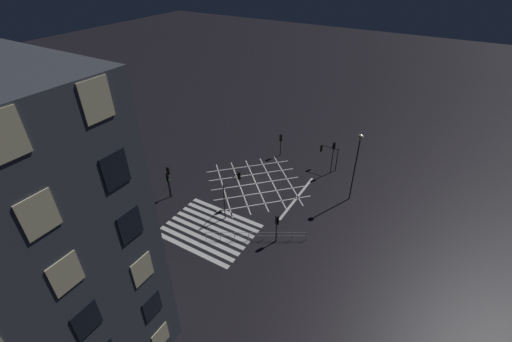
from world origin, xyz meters
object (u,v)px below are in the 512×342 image
Objects in this scene: traffic_light_ne_cross at (333,152)px; street_tree_near at (113,177)px; traffic_light_sw_cross at (169,176)px; traffic_light_median_north at (281,141)px; traffic_light_ne_main at (328,152)px; traffic_light_median_south at (232,186)px; traffic_light_se_cross at (277,223)px; traffic_light_sw_main at (168,181)px; street_tree_far at (114,169)px; street_lamp_east at (144,169)px; street_lamp_west at (358,151)px.

street_tree_near reaches higher than traffic_light_ne_cross.
traffic_light_sw_cross is 20.07m from traffic_light_ne_cross.
traffic_light_median_north is 6.66m from traffic_light_ne_main.
traffic_light_ne_main is at bearing -22.97° from traffic_light_median_south.
traffic_light_sw_main is at bearing 89.60° from traffic_light_se_cross.
street_tree_near is at bearing -132.16° from traffic_light_sw_main.
street_tree_far is (-18.36, -3.17, 1.99)m from traffic_light_se_cross.
traffic_light_median_south is 1.10× the size of traffic_light_sw_cross.
traffic_light_se_cross is at bearing 12.88° from street_tree_near.
street_tree_far reaches higher than traffic_light_median_north.
street_lamp_east is at bearing 130.25° from traffic_light_median_south.
traffic_light_median_south reaches higher than traffic_light_ne_main.
street_lamp_west is at bearing 30.93° from street_tree_far.
street_tree_near is (-11.36, -5.90, 0.66)m from traffic_light_median_south.
traffic_light_se_cross is at bearing 25.85° from traffic_light_median_north.
traffic_light_median_south is at bearing 12.98° from traffic_light_sw_main.
street_tree_near is (-17.70, -4.05, 1.64)m from traffic_light_se_cross.
traffic_light_se_cross is 0.37× the size of street_lamp_east.
street_lamp_west is at bearing 39.44° from street_lamp_east.
traffic_light_median_north is (-0.96, 13.21, -0.94)m from traffic_light_median_south.
street_tree_far is (-4.41, -3.27, 1.97)m from traffic_light_sw_main.
street_lamp_east is (1.12, -3.94, 3.46)m from traffic_light_sw_cross.
street_lamp_west is at bearing 67.49° from traffic_light_median_north.
traffic_light_median_south is 7.79m from traffic_light_sw_cross.
street_tree_near is (-3.74, -4.34, 1.07)m from traffic_light_sw_cross.
traffic_light_sw_cross is at bearing 49.26° from street_tree_near.
street_lamp_east is (-5.54, -18.71, 4.00)m from traffic_light_median_north.
traffic_light_median_south is 1.35× the size of traffic_light_sw_main.
traffic_light_median_south is at bearing -78.44° from traffic_light_sw_cross.
street_lamp_east is 5.43m from street_tree_near.
traffic_light_median_south reaches higher than traffic_light_median_north.
traffic_light_median_south is 13.27m from traffic_light_median_north.
street_lamp_west is at bearing -61.03° from traffic_light_sw_cross.
traffic_light_median_north is at bearing 157.49° from street_lamp_west.
street_tree_near reaches higher than traffic_light_sw_cross.
traffic_light_median_north is 0.39× the size of street_lamp_west.
traffic_light_se_cross is (-0.34, -14.38, -0.89)m from traffic_light_ne_cross.
traffic_light_median_north is at bearing 25.85° from traffic_light_se_cross.
traffic_light_sw_main is (-7.61, -1.75, -0.95)m from traffic_light_median_south.
traffic_light_median_south is 14.63m from traffic_light_ne_main.
traffic_light_se_cross is at bearing -106.29° from traffic_light_median_south.
traffic_light_sw_cross is 1.25× the size of traffic_light_se_cross.
street_lamp_west reaches higher than traffic_light_median_south.
traffic_light_median_north reaches higher than traffic_light_sw_main.
traffic_light_sw_main is 1.01× the size of traffic_light_se_cross.
street_lamp_east is 1.04× the size of street_lamp_west.
street_lamp_west is (4.14, 10.32, 4.06)m from traffic_light_se_cross.
street_lamp_west is (4.78, -4.98, 3.96)m from traffic_light_ne_main.
street_lamp_east is (-12.20, -18.95, 3.93)m from traffic_light_ne_main.
street_lamp_west is at bearing 33.33° from street_tree_near.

